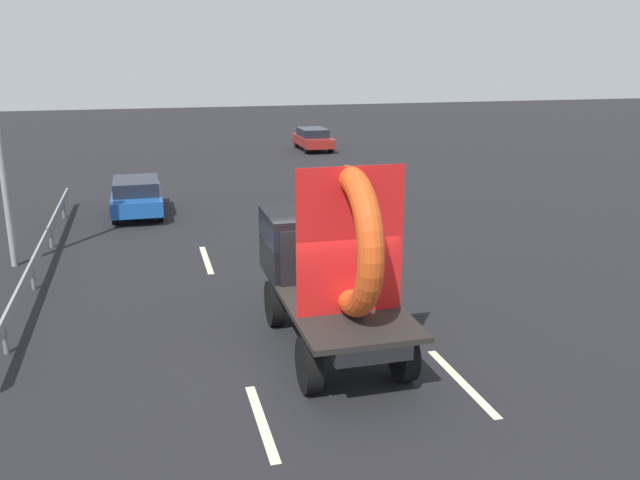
{
  "coord_description": "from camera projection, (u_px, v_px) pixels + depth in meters",
  "views": [
    {
      "loc": [
        -2.96,
        -11.28,
        5.58
      ],
      "look_at": [
        0.36,
        1.17,
        1.94
      ],
      "focal_mm": 37.52,
      "sensor_mm": 36.0,
      "label": 1
    }
  ],
  "objects": [
    {
      "name": "lane_dash_right_far",
      "position": [
        334.0,
        252.0,
        19.25
      ],
      "size": [
        0.16,
        2.73,
        0.01
      ],
      "primitive_type": "cube",
      "rotation": [
        0.0,
        0.0,
        1.57
      ],
      "color": "beige",
      "rests_on": "ground_plane"
    },
    {
      "name": "distant_sedan",
      "position": [
        137.0,
        196.0,
        23.54
      ],
      "size": [
        1.69,
        3.94,
        1.29
      ],
      "color": "black",
      "rests_on": "ground_plane"
    },
    {
      "name": "flatbed_truck",
      "position": [
        327.0,
        258.0,
        12.95
      ],
      "size": [
        2.02,
        4.77,
        3.76
      ],
      "color": "black",
      "rests_on": "ground_plane"
    },
    {
      "name": "oncoming_car",
      "position": [
        313.0,
        139.0,
        39.05
      ],
      "size": [
        1.65,
        3.85,
        1.26
      ],
      "color": "black",
      "rests_on": "ground_plane"
    },
    {
      "name": "ground_plane",
      "position": [
        317.0,
        355.0,
        12.74
      ],
      "size": [
        120.0,
        120.0,
        0.0
      ],
      "primitive_type": "plane",
      "color": "black"
    },
    {
      "name": "lane_dash_left_near",
      "position": [
        262.0,
        422.0,
        10.45
      ],
      "size": [
        0.16,
        2.33,
        0.01
      ],
      "primitive_type": "cube",
      "rotation": [
        0.0,
        0.0,
        1.57
      ],
      "color": "beige",
      "rests_on": "ground_plane"
    },
    {
      "name": "lane_dash_right_near",
      "position": [
        462.0,
        382.0,
        11.71
      ],
      "size": [
        0.16,
        2.57,
        0.01
      ],
      "primitive_type": "cube",
      "rotation": [
        0.0,
        0.0,
        1.57
      ],
      "color": "beige",
      "rests_on": "ground_plane"
    },
    {
      "name": "lane_dash_left_far",
      "position": [
        206.0,
        260.0,
        18.57
      ],
      "size": [
        0.16,
        2.59,
        0.01
      ],
      "primitive_type": "cube",
      "rotation": [
        0.0,
        0.0,
        1.57
      ],
      "color": "beige",
      "rests_on": "ground_plane"
    },
    {
      "name": "guardrail",
      "position": [
        42.0,
        247.0,
        17.87
      ],
      "size": [
        0.1,
        14.91,
        0.71
      ],
      "color": "gray",
      "rests_on": "ground_plane"
    }
  ]
}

